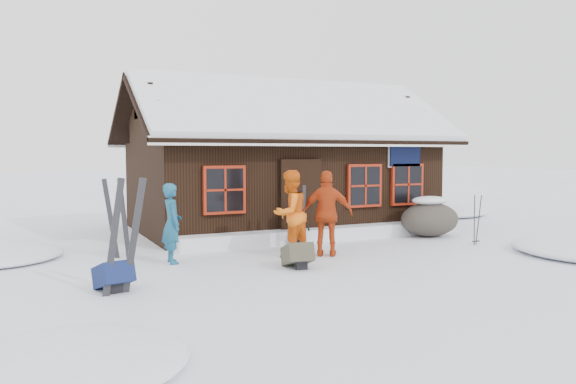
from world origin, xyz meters
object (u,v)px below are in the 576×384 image
boulder (430,218)px  ski_pair_left (124,237)px  skier_orange_left (290,214)px  backpack_olive (297,259)px  skier_crouched (299,223)px  backpack_blue (114,280)px  skier_orange_right (327,214)px  ski_poles (477,221)px  skier_teal (172,223)px

boulder → ski_pair_left: size_ratio=0.87×
skier_orange_left → backpack_olive: skier_orange_left is taller
skier_crouched → backpack_blue: skier_crouched is taller
skier_crouched → ski_pair_left: (-4.51, -2.84, 0.33)m
skier_orange_right → boulder: skier_orange_right is taller
ski_pair_left → backpack_blue: bearing=120.8°
skier_crouched → boulder: skier_crouched is taller
boulder → ski_poles: (0.15, -1.54, 0.10)m
ski_pair_left → ski_poles: size_ratio=1.52×
backpack_olive → skier_orange_right: bearing=45.6°
skier_orange_left → backpack_olive: (-0.39, -1.13, -0.75)m
skier_teal → ski_poles: (7.21, -0.91, -0.23)m
skier_orange_left → boulder: (4.61, 1.01, -0.44)m
ski_poles → boulder: bearing=95.4°
skier_teal → ski_pair_left: 2.45m
skier_orange_left → ski_poles: bearing=151.9°
skier_orange_right → skier_orange_left: bearing=10.6°
skier_crouched → skier_orange_right: bearing=-105.5°
skier_orange_left → ski_poles: (4.76, -0.53, -0.34)m
skier_teal → boulder: bearing=-84.4°
boulder → skier_crouched: bearing=178.1°
skier_teal → backpack_olive: (2.06, -1.51, -0.63)m
skier_orange_right → backpack_blue: size_ratio=2.86×
ski_pair_left → ski_poles: bearing=10.5°
skier_teal → skier_orange_left: skier_orange_left is taller
ski_pair_left → skier_crouched: bearing=34.8°
ski_poles → skier_crouched: bearing=157.3°
ski_poles → backpack_blue: (-8.62, -0.92, -0.41)m
skier_teal → backpack_blue: skier_teal is taller
ski_pair_left → backpack_olive: ski_pair_left is taller
skier_crouched → backpack_olive: skier_crouched is taller
ski_poles → backpack_olive: ski_poles is taller
boulder → skier_orange_left: bearing=-167.6°
skier_orange_right → ski_poles: bearing=-150.6°
skier_orange_left → ski_pair_left: skier_orange_left is taller
ski_poles → backpack_olive: (-5.14, -0.60, -0.41)m
ski_pair_left → skier_orange_right: bearing=20.0°
skier_orange_right → ski_poles: size_ratio=1.48×
ski_poles → skier_orange_left: bearing=173.7°
boulder → ski_pair_left: 8.78m
skier_orange_right → skier_crouched: 1.48m
skier_teal → ski_poles: 7.27m
ski_pair_left → ski_poles: ski_pair_left is taller
ski_pair_left → backpack_blue: 0.78m
skier_crouched → backpack_olive: size_ratio=1.73×
skier_teal → skier_orange_right: (3.19, -0.68, 0.11)m
skier_orange_right → backpack_blue: skier_orange_right is taller
skier_teal → ski_pair_left: bearing=149.0°
ski_pair_left → backpack_blue: (-0.14, 0.25, -0.72)m
ski_pair_left → backpack_olive: size_ratio=2.89×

